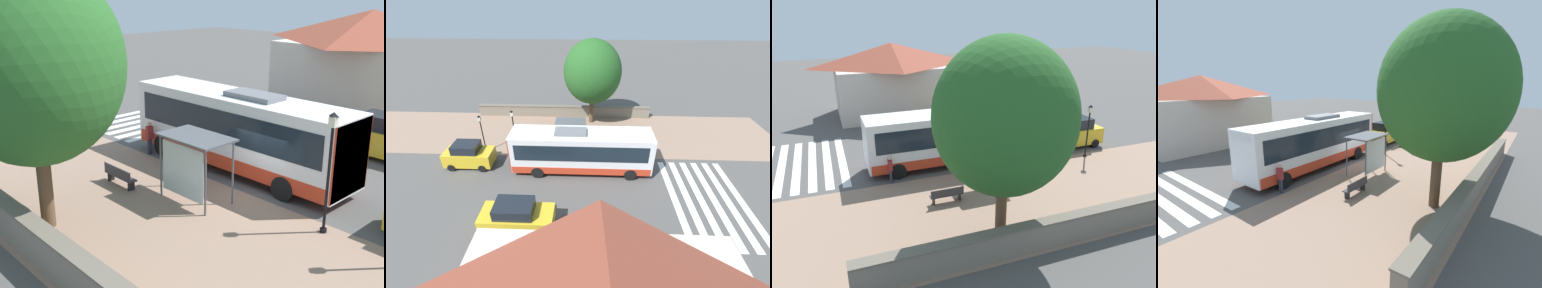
{
  "view_description": "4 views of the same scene",
  "coord_description": "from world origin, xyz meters",
  "views": [
    {
      "loc": [
        -13.98,
        -11.33,
        8.08
      ],
      "look_at": [
        0.12,
        3.67,
        1.31
      ],
      "focal_mm": 45.0,
      "sensor_mm": 36.0,
      "label": 1
    },
    {
      "loc": [
        19.19,
        2.83,
        13.29
      ],
      "look_at": [
        0.42,
        2.06,
        1.67
      ],
      "focal_mm": 24.0,
      "sensor_mm": 36.0,
      "label": 2
    },
    {
      "loc": [
        -20.2,
        10.05,
        9.97
      ],
      "look_at": [
        -1.21,
        2.7,
        2.4
      ],
      "focal_mm": 35.0,
      "sensor_mm": 36.0,
      "label": 3
    },
    {
      "loc": [
        -10.88,
        15.22,
        6.05
      ],
      "look_at": [
        -1.61,
        2.76,
        2.3
      ],
      "focal_mm": 24.0,
      "sensor_mm": 36.0,
      "label": 4
    }
  ],
  "objects": [
    {
      "name": "pedestrian",
      "position": [
        0.18,
        6.83,
        1.0
      ],
      "size": [
        0.34,
        0.23,
        1.7
      ],
      "color": "#2D3347",
      "rests_on": "ground"
    },
    {
      "name": "street_lamp_near",
      "position": [
        -0.55,
        -3.65,
        2.54
      ],
      "size": [
        0.28,
        0.28,
        4.28
      ],
      "color": "black",
      "rests_on": "ground"
    },
    {
      "name": "bench",
      "position": [
        -3.3,
        4.49,
        0.48
      ],
      "size": [
        0.4,
        1.83,
        0.88
      ],
      "color": "#333338",
      "rests_on": "ground"
    },
    {
      "name": "bus",
      "position": [
        1.78,
        2.37,
        1.93
      ],
      "size": [
        2.69,
        11.22,
        3.74
      ],
      "color": "white",
      "rests_on": "ground"
    },
    {
      "name": "bus_shelter",
      "position": [
        -2.07,
        1.28,
        2.19
      ],
      "size": [
        1.77,
        2.81,
        2.65
      ],
      "color": "#515459",
      "rests_on": "ground"
    },
    {
      "name": "sidewalk_plaza",
      "position": [
        -4.5,
        0.0,
        0.01
      ],
      "size": [
        9.0,
        44.0,
        0.02
      ],
      "color": "#937560",
      "rests_on": "ground"
    },
    {
      "name": "parked_car_far_lane",
      "position": [
        8.19,
        -1.41,
        1.04
      ],
      "size": [
        2.0,
        4.51,
        2.18
      ],
      "color": "gold",
      "rests_on": "ground"
    },
    {
      "name": "shade_tree",
      "position": [
        -7.21,
        3.26,
        5.69
      ],
      "size": [
        5.98,
        5.98,
        8.99
      ],
      "color": "brown",
      "rests_on": "ground"
    },
    {
      "name": "background_building",
      "position": [
        15.6,
        3.52,
        3.46
      ],
      "size": [
        7.67,
        11.03,
        6.71
      ],
      "color": "beige",
      "rests_on": "ground"
    },
    {
      "name": "ground_plane",
      "position": [
        0.0,
        0.0,
        0.0
      ],
      "size": [
        120.0,
        120.0,
        0.0
      ],
      "primitive_type": "plane",
      "color": "#514F4C",
      "rests_on": "ground"
    },
    {
      "name": "street_lamp_far",
      "position": [
        -0.62,
        -6.61,
        2.23
      ],
      "size": [
        0.28,
        0.28,
        3.72
      ],
      "color": "black",
      "rests_on": "ground"
    },
    {
      "name": "crosswalk_stripes",
      "position": [
        5.0,
        11.71,
        0.0
      ],
      "size": [
        9.0,
        5.25,
        0.01
      ],
      "color": "silver",
      "rests_on": "ground"
    },
    {
      "name": "parked_car_behind_bus",
      "position": [
        1.53,
        -7.17,
        1.04
      ],
      "size": [
        2.01,
        4.0,
        2.17
      ],
      "color": "gold",
      "rests_on": "ground"
    },
    {
      "name": "stone_wall",
      "position": [
        -8.55,
        0.0,
        0.67
      ],
      "size": [
        0.6,
        20.0,
        1.32
      ],
      "color": "slate",
      "rests_on": "ground"
    }
  ]
}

